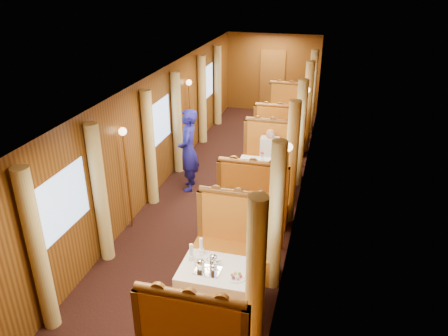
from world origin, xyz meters
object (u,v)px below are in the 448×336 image
(passenger, at_px, (269,150))
(rose_vase_mid, at_px, (262,155))
(banquette_far_aft, at_px, (289,113))
(tea_tray, at_px, (208,271))
(teapot_left, at_px, (201,267))
(banquette_far_fwd, at_px, (279,137))
(teapot_back, at_px, (213,262))
(table_near, at_px, (219,291))
(rose_vase_far, at_px, (285,106))
(banquette_mid_fwd, at_px, (253,202))
(steward, at_px, (188,150))
(banquette_mid_aft, at_px, (270,159))
(teapot_right, at_px, (214,270))
(table_mid, at_px, (263,180))
(table_far, at_px, (284,126))
(banquette_near_aft, at_px, (236,246))
(fruit_plate, at_px, (236,277))

(passenger, bearing_deg, rose_vase_mid, -92.60)
(banquette_far_aft, distance_m, passenger, 3.75)
(tea_tray, distance_m, teapot_left, 0.11)
(banquette_far_fwd, distance_m, teapot_back, 5.96)
(table_near, xyz_separation_m, rose_vase_far, (-0.02, 7.03, 0.55))
(banquette_mid_fwd, bearing_deg, steward, 148.16)
(rose_vase_far, bearing_deg, tea_tray, -90.88)
(teapot_back, distance_m, rose_vase_far, 6.99)
(banquette_far_aft, distance_m, teapot_back, 7.98)
(rose_vase_mid, distance_m, passenger, 0.77)
(teapot_back, bearing_deg, banquette_far_aft, 89.60)
(banquette_mid_aft, height_order, teapot_right, banquette_mid_aft)
(table_mid, xyz_separation_m, banquette_far_fwd, (0.00, 2.49, 0.05))
(banquette_mid_aft, bearing_deg, steward, -147.14)
(teapot_left, bearing_deg, passenger, 101.49)
(banquette_far_fwd, height_order, tea_tray, banquette_far_fwd)
(table_far, bearing_deg, table_mid, -90.00)
(banquette_near_aft, bearing_deg, teapot_left, -100.76)
(banquette_mid_aft, distance_m, banquette_far_fwd, 1.47)
(tea_tray, xyz_separation_m, rose_vase_far, (0.11, 7.12, 0.17))
(banquette_mid_aft, bearing_deg, teapot_left, -92.65)
(table_near, height_order, banquette_far_fwd, banquette_far_fwd)
(table_mid, bearing_deg, rose_vase_mid, 137.16)
(banquette_far_aft, distance_m, teapot_left, 8.14)
(banquette_near_aft, relative_size, banquette_far_fwd, 1.00)
(banquette_near_aft, xyz_separation_m, teapot_left, (-0.21, -1.13, 0.40))
(banquette_far_fwd, bearing_deg, rose_vase_far, 91.04)
(banquette_mid_aft, xyz_separation_m, table_far, (0.00, 2.49, -0.05))
(banquette_near_aft, bearing_deg, banquette_mid_fwd, 90.00)
(tea_tray, bearing_deg, passenger, 88.32)
(banquette_far_fwd, height_order, steward, steward)
(teapot_back, bearing_deg, rose_vase_far, 89.67)
(fruit_plate, bearing_deg, banquette_near_aft, 103.44)
(banquette_far_fwd, xyz_separation_m, rose_vase_far, (-0.02, 1.04, 0.50))
(rose_vase_mid, bearing_deg, rose_vase_far, 89.76)
(passenger, bearing_deg, banquette_far_fwd, 90.00)
(teapot_back, bearing_deg, teapot_right, -73.60)
(table_far, height_order, steward, steward)
(table_far, distance_m, rose_vase_mid, 3.51)
(teapot_back, distance_m, passenger, 4.23)
(passenger, bearing_deg, banquette_far_aft, 90.00)
(banquette_far_fwd, xyz_separation_m, teapot_back, (-0.08, -5.94, 0.40))
(table_near, height_order, fruit_plate, fruit_plate)
(teapot_back, height_order, rose_vase_mid, rose_vase_mid)
(teapot_back, relative_size, rose_vase_mid, 0.48)
(banquette_mid_fwd, distance_m, tea_tray, 2.60)
(fruit_plate, xyz_separation_m, steward, (-1.87, 3.60, 0.12))
(tea_tray, relative_size, teapot_right, 2.47)
(teapot_back, xyz_separation_m, rose_vase_mid, (0.05, 3.49, 0.11))
(fruit_plate, bearing_deg, tea_tray, 175.24)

